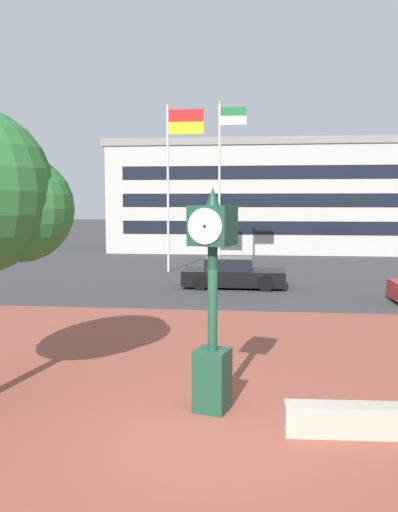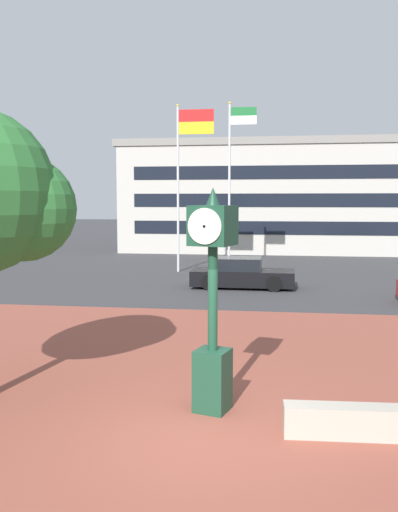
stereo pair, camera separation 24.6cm
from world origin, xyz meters
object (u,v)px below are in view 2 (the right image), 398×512
at_px(flagpole_primary, 183,169).
at_px(flagpole_secondary, 232,175).
at_px(street_clock, 213,301).
at_px(car_street_near, 242,274).
at_px(civic_building, 297,197).

relative_size(flagpole_primary, flagpole_secondary, 0.99).
xyz_separation_m(flagpole_primary, flagpole_secondary, (2.48, 0.00, -0.36)).
bearing_deg(street_clock, flagpole_secondary, 109.87).
bearing_deg(street_clock, flagpole_primary, 117.27).
bearing_deg(flagpole_secondary, car_street_near, -80.13).
distance_m(flagpole_primary, civic_building, 16.03).
height_order(car_street_near, civic_building, civic_building).
distance_m(street_clock, car_street_near, 14.00).
xyz_separation_m(street_clock, flagpole_primary, (-3.75, 18.86, 3.36)).
bearing_deg(civic_building, flagpole_secondary, -104.35).
height_order(street_clock, car_street_near, street_clock).
bearing_deg(civic_building, street_clock, -94.25).
bearing_deg(car_street_near, flagpole_primary, -145.27).
bearing_deg(civic_building, flagpole_primary, -113.01).
height_order(street_clock, civic_building, civic_building).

